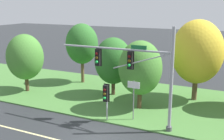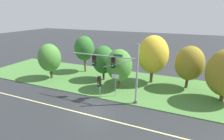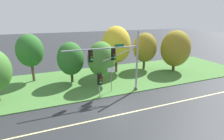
{
  "view_description": "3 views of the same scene",
  "coord_description": "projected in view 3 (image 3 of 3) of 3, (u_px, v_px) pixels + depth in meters",
  "views": [
    {
      "loc": [
        8.0,
        -14.49,
        8.56
      ],
      "look_at": [
        -1.2,
        4.6,
        3.48
      ],
      "focal_mm": 45.0,
      "sensor_mm": 36.0,
      "label": 1
    },
    {
      "loc": [
        8.45,
        -14.98,
        10.31
      ],
      "look_at": [
        0.15,
        4.61,
        3.26
      ],
      "focal_mm": 28.0,
      "sensor_mm": 36.0,
      "label": 2
    },
    {
      "loc": [
        -5.95,
        -14.06,
        8.83
      ],
      "look_at": [
        0.95,
        3.54,
        2.8
      ],
      "focal_mm": 28.0,
      "sensor_mm": 36.0,
      "label": 3
    }
  ],
  "objects": [
    {
      "name": "lane_stripe",
      "position": [
        121.0,
        114.0,
        16.16
      ],
      "size": [
        36.0,
        0.16,
        0.01
      ],
      "primitive_type": "cube",
      "color": "beige",
      "rests_on": "ground"
    },
    {
      "name": "pedestrian_signal_near_kerb",
      "position": [
        100.0,
        80.0,
        18.74
      ],
      "size": [
        0.46,
        0.55,
        2.78
      ],
      "color": "#9EA0A5",
      "rests_on": "grass_verge"
    },
    {
      "name": "tree_left_of_mast",
      "position": [
        30.0,
        51.0,
        22.83
      ],
      "size": [
        3.45,
        3.45,
        6.38
      ],
      "color": "brown",
      "rests_on": "grass_verge"
    },
    {
      "name": "tree_mid_verge",
      "position": [
        101.0,
        59.0,
        21.84
      ],
      "size": [
        3.51,
        3.51,
        5.6
      ],
      "color": "#4C3823",
      "rests_on": "grass_verge"
    },
    {
      "name": "tree_right_far",
      "position": [
        145.0,
        48.0,
        28.33
      ],
      "size": [
        3.81,
        3.81,
        5.99
      ],
      "color": "#4C3823",
      "rests_on": "grass_verge"
    },
    {
      "name": "tree_furthest_back",
      "position": [
        175.0,
        49.0,
        27.45
      ],
      "size": [
        4.54,
        4.54,
        6.45
      ],
      "color": "#4C3823",
      "rests_on": "grass_verge"
    },
    {
      "name": "tree_behind_signpost",
      "position": [
        71.0,
        59.0,
        22.69
      ],
      "size": [
        3.47,
        3.47,
        5.42
      ],
      "color": "#423021",
      "rests_on": "grass_verge"
    },
    {
      "name": "ground_plane",
      "position": [
        116.0,
        108.0,
        17.23
      ],
      "size": [
        160.0,
        160.0,
        0.0
      ],
      "primitive_type": "plane",
      "color": "#282B2D"
    },
    {
      "name": "grass_verge",
      "position": [
        94.0,
        80.0,
        24.53
      ],
      "size": [
        48.0,
        11.5,
        0.1
      ],
      "primitive_type": "cube",
      "color": "#477A38",
      "rests_on": "ground"
    },
    {
      "name": "traffic_signal_mast",
      "position": [
        118.0,
        58.0,
        19.15
      ],
      "size": [
        8.55,
        0.49,
        7.05
      ],
      "color": "#9EA0A5",
      "rests_on": "grass_verge"
    },
    {
      "name": "tree_tall_centre",
      "position": [
        116.0,
        45.0,
        26.49
      ],
      "size": [
        4.46,
        4.46,
        7.13
      ],
      "color": "brown",
      "rests_on": "grass_verge"
    },
    {
      "name": "route_sign_post",
      "position": [
        111.0,
        75.0,
        20.26
      ],
      "size": [
        0.94,
        0.08,
        2.98
      ],
      "color": "slate",
      "rests_on": "grass_verge"
    }
  ]
}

